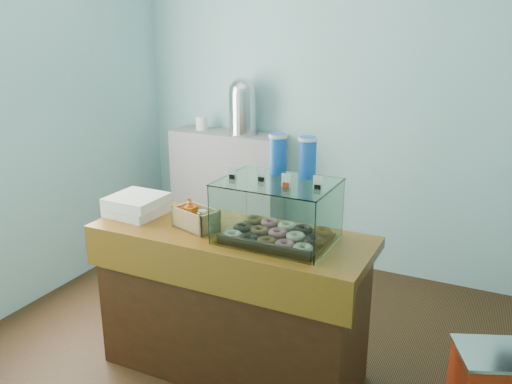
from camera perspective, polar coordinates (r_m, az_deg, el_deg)
The scene contains 9 objects.
ground at distance 3.67m, azimuth -0.52°, elevation -16.00°, with size 3.50×3.50×0.00m, color black.
room_shell at distance 3.06m, azimuth -0.11°, elevation 11.55°, with size 3.54×3.04×2.82m.
counter at distance 3.23m, azimuth -2.61°, elevation -11.47°, with size 1.60×0.60×0.90m.
back_shelf at distance 4.87m, azimuth -3.03°, elevation -0.08°, with size 1.00×0.32×1.10m, color gray.
display_case at distance 2.90m, azimuth 2.58°, elevation -1.70°, with size 0.60×0.45×0.55m.
condiment_crate at distance 3.09m, azimuth -6.43°, elevation -2.71°, with size 0.28×0.22×0.17m.
pastry_boxes at distance 3.36m, azimuth -12.44°, elevation -1.33°, with size 0.32×0.33×0.12m.
coffee_urn at distance 4.62m, azimuth -1.43°, elevation 9.16°, with size 0.26×0.26×0.48m.
red_cooler at distance 3.30m, azimuth 23.97°, elevation -17.91°, with size 0.53×0.47×0.38m.
Camera 1 is at (1.37, -2.72, 2.03)m, focal length 38.00 mm.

